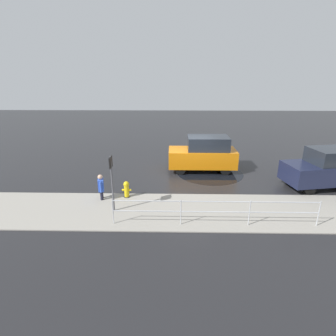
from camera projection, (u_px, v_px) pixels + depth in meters
name	position (u px, v px, depth m)	size (l,w,h in m)	color
ground_plane	(190.00, 175.00, 14.87)	(60.00, 60.00, 0.00)	black
kerb_strip	(195.00, 211.00, 10.91)	(24.00, 3.20, 0.04)	gray
moving_hatchback	(204.00, 154.00, 15.33)	(3.90, 1.71, 2.06)	orange
parked_sedan	(330.00, 168.00, 13.07)	(4.54, 2.47, 1.98)	#191E38
fire_hydrant	(127.00, 190.00, 12.01)	(0.42, 0.31, 0.80)	gold
pedestrian	(101.00, 186.00, 11.70)	(0.31, 0.56, 1.22)	blue
metal_railing	(215.00, 208.00, 9.63)	(7.64, 0.04, 1.05)	#B7BABF
sign_post	(112.00, 176.00, 10.39)	(0.07, 0.44, 2.40)	#4C4C51
puddle_patch	(210.00, 173.00, 15.24)	(3.82, 3.82, 0.01)	black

